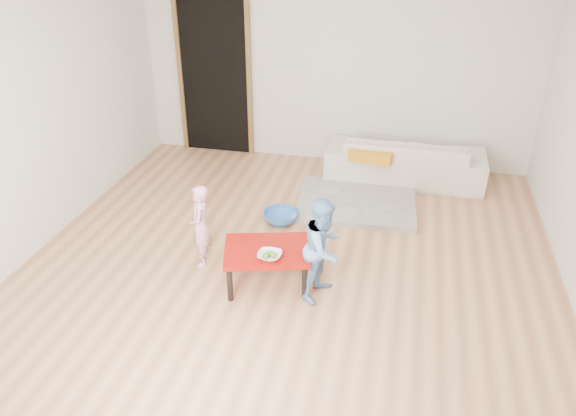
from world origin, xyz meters
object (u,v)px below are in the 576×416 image
(bowl, at_px, (270,256))
(basin, at_px, (281,217))
(child_blue, at_px, (324,249))
(sofa, at_px, (405,159))
(red_table, at_px, (267,266))
(child_pink, at_px, (200,226))

(bowl, xyz_separation_m, basin, (-0.20, 1.26, -0.34))
(child_blue, bearing_deg, sofa, 6.51)
(sofa, height_order, red_table, sofa)
(sofa, height_order, child_blue, child_blue)
(red_table, height_order, child_blue, child_blue)
(bowl, relative_size, child_blue, 0.22)
(red_table, relative_size, child_pink, 0.92)
(sofa, bearing_deg, child_pink, 53.00)
(child_pink, distance_m, child_blue, 1.22)
(basin, bearing_deg, bowl, -80.89)
(sofa, height_order, basin, sofa)
(bowl, height_order, child_blue, child_blue)
(red_table, distance_m, basin, 1.14)
(child_pink, bearing_deg, sofa, 125.75)
(sofa, bearing_deg, child_blue, 77.47)
(bowl, height_order, basin, bowl)
(red_table, bearing_deg, bowl, -65.37)
(child_blue, bearing_deg, bowl, 123.01)
(child_blue, bearing_deg, basin, 48.91)
(sofa, distance_m, child_blue, 2.63)
(bowl, distance_m, child_blue, 0.46)
(red_table, height_order, basin, red_table)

